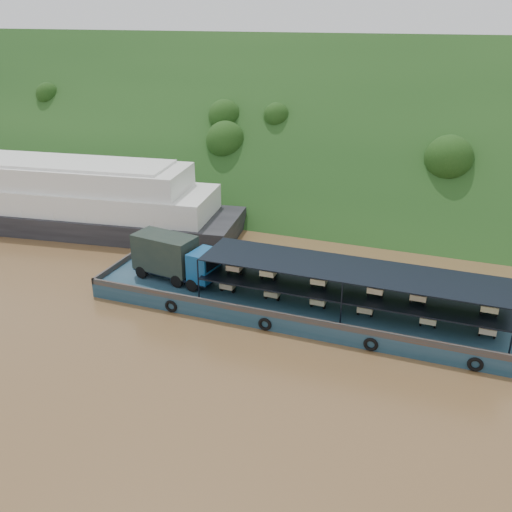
% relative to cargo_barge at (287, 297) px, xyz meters
% --- Properties ---
extents(ground, '(160.00, 160.00, 0.00)m').
position_rel_cargo_barge_xyz_m(ground, '(-1.68, -0.32, -1.26)').
color(ground, brown).
rests_on(ground, ground).
extents(hillside, '(140.00, 39.60, 39.60)m').
position_rel_cargo_barge_xyz_m(hillside, '(-1.68, 35.68, -1.26)').
color(hillside, '#163714').
rests_on(hillside, ground).
extents(cargo_barge, '(35.00, 7.18, 5.03)m').
position_rel_cargo_barge_xyz_m(cargo_barge, '(0.00, 0.00, 0.00)').
color(cargo_barge, '#133242').
rests_on(cargo_barge, ground).
extents(passenger_ferry, '(37.89, 14.26, 7.49)m').
position_rel_cargo_barge_xyz_m(passenger_ferry, '(-28.08, 10.26, 1.98)').
color(passenger_ferry, black).
rests_on(passenger_ferry, ground).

